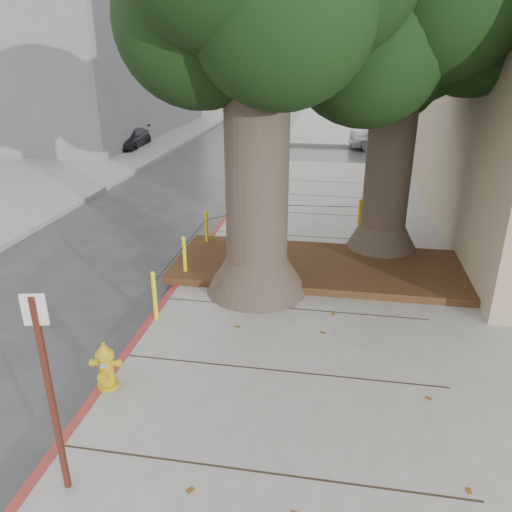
{
  "coord_description": "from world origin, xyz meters",
  "views": [
    {
      "loc": [
        1.22,
        -6.33,
        4.69
      ],
      "look_at": [
        -0.23,
        2.19,
        1.1
      ],
      "focal_mm": 35.0,
      "sensor_mm": 36.0,
      "label": 1
    }
  ],
  "objects_px": {
    "fire_hydrant": "(106,366)",
    "signpost": "(49,386)",
    "car_silver": "(387,137)",
    "car_dark": "(128,139)"
  },
  "relations": [
    {
      "from": "fire_hydrant",
      "to": "signpost",
      "type": "distance_m",
      "value": 2.06
    },
    {
      "from": "fire_hydrant",
      "to": "signpost",
      "type": "relative_size",
      "value": 0.31
    },
    {
      "from": "signpost",
      "to": "fire_hydrant",
      "type": "bearing_deg",
      "value": 88.73
    },
    {
      "from": "signpost",
      "to": "car_silver",
      "type": "xyz_separation_m",
      "value": [
        4.98,
        22.28,
        -0.88
      ]
    },
    {
      "from": "car_silver",
      "to": "car_dark",
      "type": "relative_size",
      "value": 1.02
    },
    {
      "from": "fire_hydrant",
      "to": "car_silver",
      "type": "bearing_deg",
      "value": 66.67
    },
    {
      "from": "car_silver",
      "to": "car_dark",
      "type": "height_order",
      "value": "car_silver"
    },
    {
      "from": "signpost",
      "to": "car_silver",
      "type": "height_order",
      "value": "signpost"
    },
    {
      "from": "fire_hydrant",
      "to": "car_dark",
      "type": "distance_m",
      "value": 19.96
    },
    {
      "from": "car_silver",
      "to": "signpost",
      "type": "bearing_deg",
      "value": 162.95
    }
  ]
}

